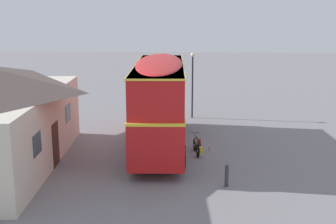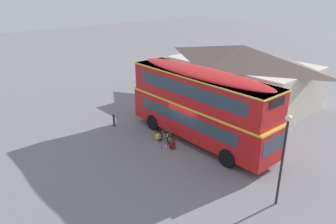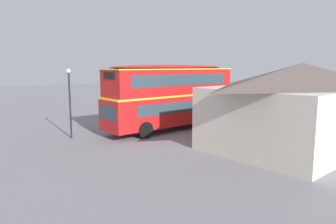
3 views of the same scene
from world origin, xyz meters
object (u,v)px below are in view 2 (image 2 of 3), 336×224
object	(u,v)px
water_bottle_clear_plastic	(166,145)
kerb_bollard	(114,120)
double_decker_bus	(200,103)
touring_bicycle	(164,138)
backpack_on_ground	(172,144)
street_lamp	(284,151)
water_bottle_red_squeeze	(161,148)

from	to	relation	value
water_bottle_clear_plastic	kerb_bollard	xyz separation A→B (m)	(-4.86, -0.89, 0.38)
double_decker_bus	touring_bicycle	bearing A→B (deg)	-121.30
touring_bicycle	backpack_on_ground	world-z (taller)	touring_bicycle
touring_bicycle	backpack_on_ground	size ratio (longest dim) A/B	3.03
street_lamp	kerb_bollard	size ratio (longest dim) A/B	4.67
touring_bicycle	street_lamp	xyz separation A→B (m)	(8.26, 0.16, 2.44)
backpack_on_ground	water_bottle_red_squeeze	bearing A→B (deg)	-122.41
street_lamp	water_bottle_red_squeeze	bearing A→B (deg)	-173.77
backpack_on_ground	water_bottle_clear_plastic	distance (m)	0.48
water_bottle_red_squeeze	kerb_bollard	size ratio (longest dim) A/B	0.22
backpack_on_ground	kerb_bollard	xyz separation A→B (m)	(-5.27, -1.07, 0.21)
backpack_on_ground	water_bottle_clear_plastic	xyz separation A→B (m)	(-0.41, -0.19, -0.17)
double_decker_bus	street_lamp	xyz separation A→B (m)	(7.04, -1.84, 0.16)
backpack_on_ground	water_bottle_red_squeeze	size ratio (longest dim) A/B	2.60
double_decker_bus	backpack_on_ground	xyz separation A→B (m)	(-0.25, -2.09, -2.35)
double_decker_bus	kerb_bollard	bearing A→B (deg)	-150.14
water_bottle_clear_plastic	water_bottle_red_squeeze	bearing A→B (deg)	-84.29
kerb_bollard	water_bottle_red_squeeze	bearing A→B (deg)	5.75
water_bottle_red_squeeze	street_lamp	size ratio (longest dim) A/B	0.05
backpack_on_ground	kerb_bollard	bearing A→B (deg)	-168.47
backpack_on_ground	street_lamp	world-z (taller)	street_lamp
street_lamp	kerb_bollard	bearing A→B (deg)	-173.96
water_bottle_clear_plastic	kerb_bollard	world-z (taller)	kerb_bollard
touring_bicycle	backpack_on_ground	xyz separation A→B (m)	(0.97, -0.09, -0.08)
touring_bicycle	water_bottle_clear_plastic	world-z (taller)	touring_bicycle
double_decker_bus	kerb_bollard	xyz separation A→B (m)	(-5.52, -3.17, -2.15)
double_decker_bus	backpack_on_ground	world-z (taller)	double_decker_bus
kerb_bollard	water_bottle_clear_plastic	bearing A→B (deg)	10.37
water_bottle_clear_plastic	touring_bicycle	bearing A→B (deg)	153.69
double_decker_bus	street_lamp	bearing A→B (deg)	-14.65
touring_bicycle	water_bottle_red_squeeze	bearing A→B (deg)	-48.31
touring_bicycle	street_lamp	distance (m)	8.61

